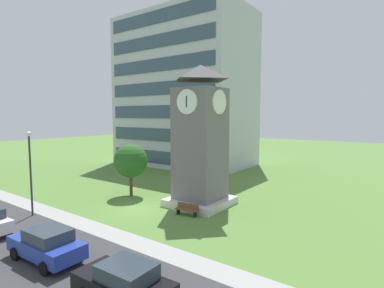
% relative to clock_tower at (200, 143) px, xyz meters
% --- Properties ---
extents(ground_plane, '(160.00, 160.00, 0.00)m').
position_rel_clock_tower_xyz_m(ground_plane, '(-3.17, -4.03, -5.21)').
color(ground_plane, '#567F38').
extents(street_asphalt, '(120.00, 7.20, 0.01)m').
position_rel_clock_tower_xyz_m(street_asphalt, '(-3.17, -12.91, -5.20)').
color(street_asphalt, '#38383A').
rests_on(street_asphalt, ground).
extents(kerb_strip, '(120.00, 1.60, 0.01)m').
position_rel_clock_tower_xyz_m(kerb_strip, '(-3.17, -8.51, -5.20)').
color(kerb_strip, '#9E9E99').
rests_on(kerb_strip, ground).
extents(office_building, '(19.93, 11.53, 22.40)m').
position_rel_clock_tower_xyz_m(office_building, '(-14.63, 16.70, 5.99)').
color(office_building, '#B7BCC6').
rests_on(office_building, ground).
extents(clock_tower, '(4.70, 4.70, 11.56)m').
position_rel_clock_tower_xyz_m(clock_tower, '(0.00, 0.00, 0.00)').
color(clock_tower, slate).
rests_on(clock_tower, ground).
extents(park_bench, '(1.85, 0.73, 0.88)m').
position_rel_clock_tower_xyz_m(park_bench, '(0.75, -2.80, -4.75)').
color(park_bench, brown).
rests_on(park_bench, ground).
extents(street_lamp, '(0.36, 0.36, 6.31)m').
position_rel_clock_tower_xyz_m(street_lamp, '(-8.62, -9.68, -1.33)').
color(street_lamp, '#333338').
rests_on(street_lamp, ground).
extents(tree_by_building, '(3.12, 3.12, 4.87)m').
position_rel_clock_tower_xyz_m(tree_by_building, '(-6.87, -1.41, -1.91)').
color(tree_by_building, '#513823').
rests_on(tree_by_building, ground).
extents(parked_car_blue, '(4.48, 2.18, 1.69)m').
position_rel_clock_tower_xyz_m(parked_car_blue, '(-0.76, -12.77, -4.34)').
color(parked_car_blue, '#23389E').
rests_on(parked_car_blue, ground).
extents(parked_car_black, '(4.29, 2.18, 1.69)m').
position_rel_clock_tower_xyz_m(parked_car_black, '(5.30, -12.89, -4.35)').
color(parked_car_black, black).
rests_on(parked_car_black, ground).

